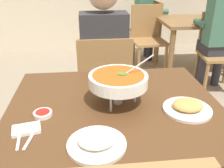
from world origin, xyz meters
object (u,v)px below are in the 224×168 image
(dining_table_far, at_px, (196,29))
(chair_bg_corner, at_px, (147,34))
(appetizer_plate, at_px, (187,107))
(diner_main, at_px, (104,53))
(chair_bg_right, at_px, (218,47))
(patron_bg_right, at_px, (221,28))
(chair_bg_left, at_px, (149,28))
(sauce_dish, at_px, (43,114))
(rice_plate, at_px, (97,142))
(dining_table_main, at_px, (115,123))
(chair_diner_main, at_px, (104,81))
(patron_bg_left, at_px, (145,12))
(curry_bowl, at_px, (118,80))

(dining_table_far, relative_size, chair_bg_corner, 1.11)
(appetizer_plate, bearing_deg, diner_main, 111.64)
(chair_bg_right, bearing_deg, patron_bg_right, -131.47)
(diner_main, height_order, chair_bg_left, diner_main)
(sauce_dish, bearing_deg, chair_bg_corner, 65.13)
(sauce_dish, xyz_separation_m, chair_bg_corner, (1.07, 2.31, -0.23))
(diner_main, distance_m, chair_bg_corner, 1.64)
(patron_bg_right, bearing_deg, rice_plate, -128.76)
(dining_table_main, relative_size, chair_bg_right, 1.22)
(dining_table_main, height_order, patron_bg_right, patron_bg_right)
(sauce_dish, distance_m, chair_bg_right, 2.42)
(chair_diner_main, relative_size, chair_bg_corner, 1.00)
(rice_plate, height_order, patron_bg_right, patron_bg_right)
(dining_table_main, xyz_separation_m, chair_diner_main, (-0.00, 0.76, -0.11))
(chair_bg_corner, bearing_deg, chair_diner_main, -115.63)
(chair_bg_left, bearing_deg, rice_plate, -107.73)
(chair_diner_main, bearing_deg, chair_bg_left, 66.15)
(patron_bg_left, bearing_deg, sauce_dish, -112.32)
(patron_bg_left, bearing_deg, rice_plate, -106.40)
(rice_plate, relative_size, patron_bg_right, 0.18)
(rice_plate, bearing_deg, sauce_dish, 134.61)
(dining_table_far, relative_size, patron_bg_left, 0.76)
(appetizer_plate, xyz_separation_m, chair_bg_corner, (0.36, 2.34, -0.24))
(dining_table_main, height_order, chair_bg_left, chair_bg_left)
(curry_bowl, height_order, sauce_dish, curry_bowl)
(appetizer_plate, xyz_separation_m, patron_bg_left, (0.43, 2.79, -0.00))
(rice_plate, bearing_deg, dining_table_far, 58.90)
(chair_bg_right, xyz_separation_m, chair_bg_corner, (-0.69, 0.68, 0.00))
(chair_diner_main, distance_m, chair_bg_right, 1.63)
(chair_bg_left, relative_size, patron_bg_right, 0.69)
(appetizer_plate, bearing_deg, patron_bg_left, 81.33)
(diner_main, distance_m, chair_bg_right, 1.63)
(chair_bg_right, bearing_deg, chair_bg_left, 117.49)
(rice_plate, relative_size, chair_bg_left, 0.27)
(rice_plate, distance_m, sauce_dish, 0.35)
(diner_main, xyz_separation_m, patron_bg_left, (0.78, 1.91, 0.00))
(chair_bg_left, bearing_deg, diner_main, -114.22)
(dining_table_main, xyz_separation_m, dining_table_far, (1.36, 2.13, -0.02))
(chair_diner_main, distance_m, diner_main, 0.24)
(dining_table_main, relative_size, rice_plate, 4.59)
(patron_bg_left, relative_size, patron_bg_right, 1.00)
(chair_bg_left, bearing_deg, chair_diner_main, -113.85)
(dining_table_far, distance_m, patron_bg_left, 0.83)
(dining_table_far, xyz_separation_m, patron_bg_right, (0.01, -0.60, 0.15))
(dining_table_main, xyz_separation_m, chair_bg_left, (0.84, 2.67, -0.11))
(curry_bowl, xyz_separation_m, rice_plate, (-0.13, -0.34, -0.11))
(sauce_dish, bearing_deg, chair_bg_right, 42.83)
(rice_plate, xyz_separation_m, patron_bg_left, (0.89, 3.01, -0.00))
(dining_table_main, relative_size, diner_main, 0.84)
(chair_bg_corner, bearing_deg, chair_bg_left, 72.93)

